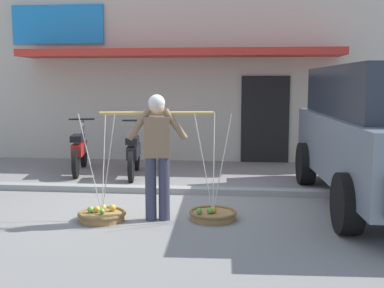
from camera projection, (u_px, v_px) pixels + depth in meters
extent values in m
plane|color=gray|center=(157.00, 203.00, 7.41)|extent=(90.00, 90.00, 0.00)
cube|color=gray|center=(164.00, 190.00, 8.09)|extent=(20.00, 0.24, 0.10)
cylinder|color=#38384C|center=(151.00, 189.00, 6.45)|extent=(0.15, 0.15, 0.86)
cylinder|color=#38384C|center=(164.00, 189.00, 6.45)|extent=(0.15, 0.15, 0.86)
cube|color=#84664C|center=(157.00, 137.00, 6.36)|extent=(0.36, 0.24, 0.54)
sphere|color=#E0B78E|center=(157.00, 107.00, 6.31)|extent=(0.21, 0.21, 0.21)
sphere|color=silver|center=(157.00, 103.00, 6.30)|extent=(0.22, 0.22, 0.22)
cylinder|color=#84664C|center=(139.00, 124.00, 6.33)|extent=(0.35, 0.14, 0.43)
cylinder|color=#84664C|center=(175.00, 124.00, 6.35)|extent=(0.35, 0.14, 0.43)
cylinder|color=tan|center=(157.00, 113.00, 6.32)|extent=(1.50, 0.25, 0.04)
cylinder|color=#9E7542|center=(102.00, 217.00, 6.47)|extent=(0.61, 0.61, 0.09)
torus|color=brown|center=(102.00, 213.00, 6.47)|extent=(0.65, 0.65, 0.05)
sphere|color=#74B344|center=(102.00, 211.00, 6.44)|extent=(0.08, 0.08, 0.08)
sphere|color=yellow|center=(103.00, 207.00, 6.61)|extent=(0.10, 0.10, 0.10)
sphere|color=#71AF42|center=(91.00, 210.00, 6.51)|extent=(0.09, 0.09, 0.09)
sphere|color=gold|center=(97.00, 209.00, 6.53)|extent=(0.09, 0.09, 0.09)
sphere|color=gold|center=(112.00, 208.00, 6.60)|extent=(0.10, 0.10, 0.10)
cylinder|color=silver|center=(104.00, 162.00, 6.52)|extent=(0.01, 0.29, 1.36)
cylinder|color=silver|center=(90.00, 165.00, 6.32)|extent=(0.25, 0.15, 1.36)
cylinder|color=silver|center=(108.00, 165.00, 6.30)|extent=(0.25, 0.15, 1.36)
cylinder|color=#9E7542|center=(213.00, 216.00, 6.53)|extent=(0.61, 0.61, 0.09)
torus|color=brown|center=(213.00, 212.00, 6.52)|extent=(0.65, 0.65, 0.05)
sphere|color=gold|center=(213.00, 210.00, 6.50)|extent=(0.09, 0.09, 0.09)
sphere|color=red|center=(213.00, 210.00, 6.50)|extent=(0.08, 0.08, 0.08)
sphere|color=#6BA53F|center=(210.00, 211.00, 6.46)|extent=(0.09, 0.09, 0.09)
sphere|color=#679F3D|center=(199.00, 211.00, 6.44)|extent=(0.08, 0.08, 0.08)
cylinder|color=silver|center=(214.00, 162.00, 6.57)|extent=(0.01, 0.29, 1.36)
cylinder|color=silver|center=(204.00, 164.00, 6.38)|extent=(0.25, 0.15, 1.36)
cylinder|color=silver|center=(222.00, 165.00, 6.35)|extent=(0.25, 0.15, 1.36)
cylinder|color=black|center=(84.00, 154.00, 10.51)|extent=(0.19, 0.58, 0.58)
cylinder|color=black|center=(76.00, 163.00, 9.29)|extent=(0.19, 0.58, 0.58)
cube|color=red|center=(83.00, 142.00, 10.48)|extent=(0.19, 0.30, 0.06)
cube|color=red|center=(79.00, 149.00, 9.77)|extent=(0.37, 0.92, 0.24)
cube|color=black|center=(77.00, 138.00, 9.56)|extent=(0.33, 0.59, 0.12)
cylinder|color=slate|center=(83.00, 137.00, 10.36)|extent=(0.12, 0.30, 0.76)
cylinder|color=black|center=(82.00, 119.00, 10.23)|extent=(0.54, 0.14, 0.04)
sphere|color=silver|center=(83.00, 125.00, 10.41)|extent=(0.11, 0.11, 0.11)
cylinder|color=black|center=(137.00, 157.00, 10.16)|extent=(0.16, 0.59, 0.58)
cylinder|color=black|center=(131.00, 167.00, 8.93)|extent=(0.16, 0.59, 0.58)
cube|color=black|center=(137.00, 144.00, 10.12)|extent=(0.18, 0.30, 0.06)
cube|color=black|center=(133.00, 151.00, 9.41)|extent=(0.32, 0.92, 0.24)
cube|color=black|center=(132.00, 140.00, 9.20)|extent=(0.29, 0.58, 0.12)
cylinder|color=slate|center=(136.00, 139.00, 10.01)|extent=(0.10, 0.30, 0.76)
cylinder|color=black|center=(135.00, 121.00, 9.88)|extent=(0.54, 0.11, 0.04)
sphere|color=silver|center=(136.00, 127.00, 10.05)|extent=(0.11, 0.11, 0.11)
cylinder|color=black|center=(347.00, 203.00, 5.87)|extent=(0.29, 0.77, 0.76)
cylinder|color=black|center=(306.00, 163.00, 8.75)|extent=(0.29, 0.77, 0.76)
cube|color=beige|center=(192.00, 74.00, 13.62)|extent=(13.00, 5.00, 4.20)
cube|color=red|center=(179.00, 53.00, 10.61)|extent=(7.15, 1.00, 0.16)
cube|color=#1E84D1|center=(58.00, 25.00, 11.26)|extent=(2.20, 0.08, 0.90)
cube|color=black|center=(265.00, 119.00, 11.08)|extent=(1.10, 0.06, 2.00)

